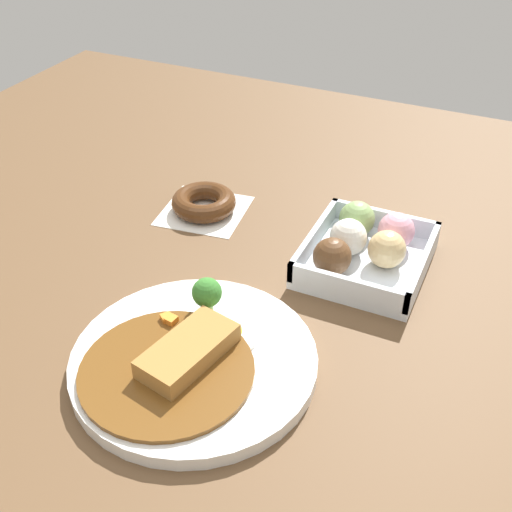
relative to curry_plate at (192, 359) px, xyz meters
name	(u,v)px	position (x,y,z in m)	size (l,w,h in m)	color
ground_plane	(217,325)	(-0.08, -0.01, -0.01)	(1.60, 1.60, 0.00)	brown
curry_plate	(192,359)	(0.00, 0.00, 0.00)	(0.29, 0.29, 0.07)	white
donut_box	(365,247)	(-0.28, 0.12, 0.01)	(0.19, 0.17, 0.07)	silver
chocolate_ring_donut	(204,203)	(-0.31, -0.15, 0.00)	(0.14, 0.14, 0.03)	white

